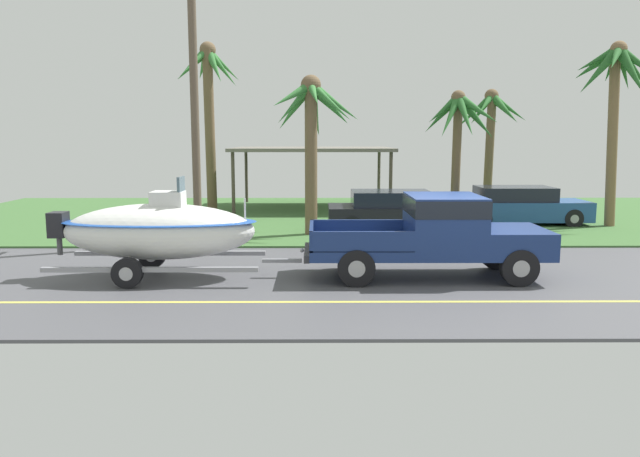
# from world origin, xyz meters

# --- Properties ---
(ground) EXTENTS (36.00, 22.00, 0.11)m
(ground) POSITION_xyz_m (0.00, 8.38, -0.01)
(ground) COLOR #4C4C51
(pickup_truck_towing) EXTENTS (5.52, 1.99, 1.86)m
(pickup_truck_towing) POSITION_xyz_m (-0.25, 0.32, 1.03)
(pickup_truck_towing) COLOR navy
(pickup_truck_towing) RESTS_ON ground
(boat_on_trailer) EXTENTS (5.63, 2.19, 2.28)m
(boat_on_trailer) POSITION_xyz_m (-6.61, 0.32, 1.07)
(boat_on_trailer) COLOR gray
(boat_on_trailer) RESTS_ON ground
(parked_sedan_near) EXTENTS (4.60, 1.95, 1.38)m
(parked_sedan_near) POSITION_xyz_m (-0.43, 6.96, 0.67)
(parked_sedan_near) COLOR black
(parked_sedan_near) RESTS_ON ground
(parked_sedan_far) EXTENTS (4.68, 1.91, 1.38)m
(parked_sedan_far) POSITION_xyz_m (4.25, 8.67, 0.67)
(parked_sedan_far) COLOR #234C89
(parked_sedan_far) RESTS_ON ground
(carport_awning) EXTENTS (6.82, 5.15, 2.69)m
(carport_awning) POSITION_xyz_m (-3.25, 13.60, 2.57)
(carport_awning) COLOR #4C4238
(carport_awning) RESTS_ON ground
(palm_tree_near_left) EXTENTS (2.82, 2.80, 4.87)m
(palm_tree_near_left) POSITION_xyz_m (2.30, 9.84, 3.69)
(palm_tree_near_left) COLOR brown
(palm_tree_near_left) RESTS_ON ground
(palm_tree_near_right) EXTENTS (2.69, 3.15, 6.97)m
(palm_tree_near_right) POSITION_xyz_m (-7.49, 12.35, 5.03)
(palm_tree_near_right) COLOR brown
(palm_tree_near_right) RESTS_ON ground
(palm_tree_mid) EXTENTS (3.02, 3.11, 6.40)m
(palm_tree_mid) POSITION_xyz_m (7.20, 8.19, 4.96)
(palm_tree_mid) COLOR brown
(palm_tree_mid) RESTS_ON ground
(palm_tree_far_left) EXTENTS (2.88, 2.92, 5.07)m
(palm_tree_far_left) POSITION_xyz_m (-3.17, 6.35, 3.73)
(palm_tree_far_left) COLOR brown
(palm_tree_far_left) RESTS_ON ground
(palm_tree_far_right) EXTENTS (3.12, 2.73, 5.10)m
(palm_tree_far_right) POSITION_xyz_m (4.13, 12.25, 3.75)
(palm_tree_far_right) COLOR brown
(palm_tree_far_right) RESTS_ON ground
(utility_pole) EXTENTS (0.24, 1.80, 8.55)m
(utility_pole) POSITION_xyz_m (-6.61, 4.87, 4.43)
(utility_pole) COLOR brown
(utility_pole) RESTS_ON ground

